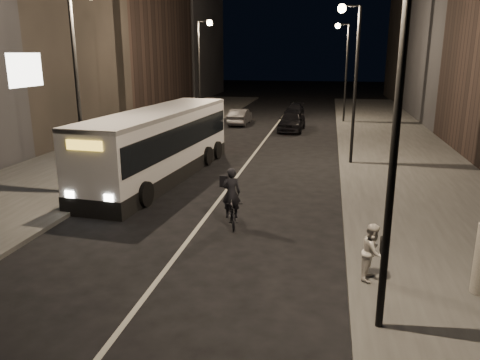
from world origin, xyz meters
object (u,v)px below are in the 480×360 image
at_px(city_bus, 160,141).
at_px(car_far, 294,110).
at_px(streetlight_right_near, 385,83).
at_px(streetlight_right_far, 344,59).
at_px(streetlight_left_near, 82,67).
at_px(pedestrian_woman, 373,252).
at_px(car_mid, 240,117).
at_px(streetlight_right_mid, 351,64).
at_px(cyclist_on_bicycle, 232,206).
at_px(streetlight_left_far, 202,60).
at_px(car_near, 292,121).

relative_size(city_bus, car_far, 3.09).
xyz_separation_m(streetlight_right_near, city_bus, (-8.93, 11.64, -3.57)).
bearing_deg(streetlight_right_far, streetlight_left_near, -113.96).
height_order(pedestrian_woman, car_far, pedestrian_woman).
bearing_deg(car_mid, streetlight_right_near, 106.00).
bearing_deg(city_bus, streetlight_right_mid, 31.10).
bearing_deg(pedestrian_woman, streetlight_right_near, -169.84).
relative_size(streetlight_left_near, cyclist_on_bicycle, 3.81).
bearing_deg(cyclist_on_bicycle, streetlight_left_far, 92.05).
bearing_deg(streetlight_right_far, car_far, 139.57).
bearing_deg(cyclist_on_bicycle, streetlight_left_near, 145.66).
relative_size(streetlight_right_mid, pedestrian_woman, 5.34).
distance_m(city_bus, car_near, 16.24).
distance_m(cyclist_on_bicycle, pedestrian_woman, 5.72).
relative_size(streetlight_right_mid, car_mid, 1.97).
xyz_separation_m(car_near, car_mid, (-4.58, 2.47, -0.11)).
xyz_separation_m(city_bus, car_mid, (0.53, 17.85, -1.11)).
relative_size(city_bus, cyclist_on_bicycle, 5.82).
relative_size(streetlight_left_near, pedestrian_woman, 5.34).
distance_m(streetlight_right_mid, car_far, 20.64).
bearing_deg(cyclist_on_bicycle, car_near, 73.26).
bearing_deg(car_far, car_near, -85.01).
bearing_deg(car_mid, streetlight_left_far, 57.13).
distance_m(streetlight_left_far, car_mid, 6.26).
xyz_separation_m(streetlight_left_near, city_bus, (1.73, 3.64, -3.57)).
xyz_separation_m(streetlight_right_mid, car_far, (-4.25, 19.62, -4.78)).
height_order(streetlight_right_far, streetlight_left_far, same).
relative_size(streetlight_right_near, streetlight_right_far, 1.00).
distance_m(streetlight_left_near, car_near, 20.73).
bearing_deg(car_near, streetlight_right_near, -79.65).
xyz_separation_m(streetlight_right_near, streetlight_left_near, (-10.66, 8.00, 0.00)).
bearing_deg(car_mid, car_near, 151.80).
distance_m(streetlight_right_far, streetlight_left_far, 12.24).
height_order(streetlight_right_far, city_bus, streetlight_right_far).
height_order(streetlight_right_mid, streetlight_right_far, same).
height_order(streetlight_right_near, car_far, streetlight_right_near).
height_order(streetlight_left_near, car_near, streetlight_left_near).
xyz_separation_m(pedestrian_woman, car_mid, (-8.67, 27.23, -0.24)).
bearing_deg(car_near, car_far, 95.17).
bearing_deg(streetlight_right_far, streetlight_right_mid, -90.00).
distance_m(pedestrian_woman, car_near, 25.10).
relative_size(streetlight_right_near, car_far, 2.03).
height_order(streetlight_left_near, city_bus, streetlight_left_near).
height_order(streetlight_right_near, streetlight_left_near, same).
height_order(streetlight_left_far, cyclist_on_bicycle, streetlight_left_far).
xyz_separation_m(streetlight_right_near, pedestrian_woman, (0.27, 2.26, -4.44)).
height_order(streetlight_left_far, car_far, streetlight_left_far).
xyz_separation_m(streetlight_left_far, cyclist_on_bicycle, (6.47, -20.18, -4.65)).
bearing_deg(streetlight_right_mid, streetlight_right_far, 90.00).
bearing_deg(car_far, car_mid, -121.97).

